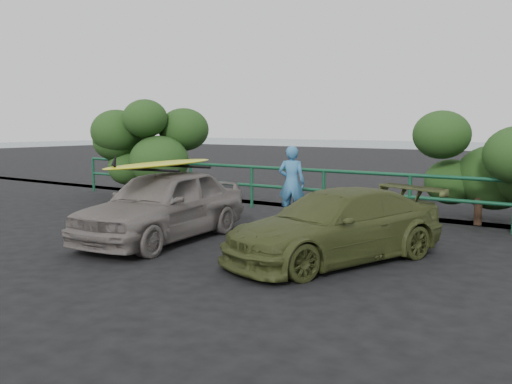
% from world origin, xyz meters
% --- Properties ---
extents(ground, '(80.00, 80.00, 0.00)m').
position_xyz_m(ground, '(0.00, 0.00, 0.00)').
color(ground, black).
extents(guardrail, '(14.00, 0.08, 1.04)m').
position_xyz_m(guardrail, '(0.00, 5.00, 0.52)').
color(guardrail, '#154B30').
rests_on(guardrail, ground).
extents(shrub_left, '(3.20, 2.40, 2.58)m').
position_xyz_m(shrub_left, '(-4.80, 5.40, 1.29)').
color(shrub_left, '#24481A').
rests_on(shrub_left, ground).
extents(sedan, '(1.97, 3.86, 1.26)m').
position_xyz_m(sedan, '(0.09, 0.83, 0.63)').
color(sedan, slate).
rests_on(sedan, ground).
extents(olive_vehicle, '(2.64, 3.95, 1.06)m').
position_xyz_m(olive_vehicle, '(3.28, 1.22, 0.53)').
color(olive_vehicle, '#3F471F').
rests_on(olive_vehicle, ground).
extents(man, '(0.67, 0.55, 1.58)m').
position_xyz_m(man, '(0.73, 4.07, 0.79)').
color(man, teal).
rests_on(man, ground).
extents(roof_rack, '(1.51, 1.16, 0.05)m').
position_xyz_m(roof_rack, '(0.09, 0.83, 1.28)').
color(roof_rack, black).
rests_on(roof_rack, sedan).
extents(surfboard, '(0.99, 2.95, 0.09)m').
position_xyz_m(surfboard, '(0.09, 0.83, 1.35)').
color(surfboard, '#D2DB17').
rests_on(surfboard, roof_rack).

